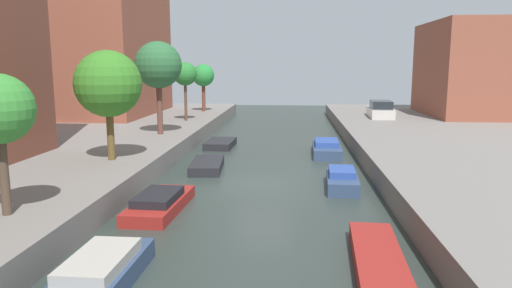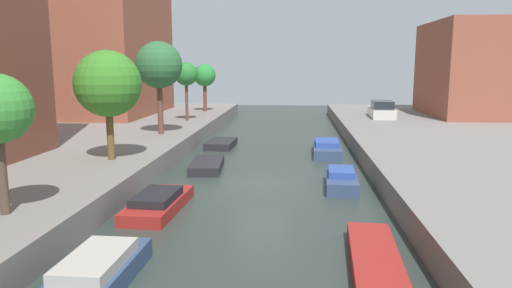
% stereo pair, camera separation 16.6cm
% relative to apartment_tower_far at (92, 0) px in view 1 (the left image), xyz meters
% --- Properties ---
extents(ground_plane, '(84.00, 84.00, 0.00)m').
position_rel_apartment_tower_far_xyz_m(ground_plane, '(16.00, -20.20, -10.85)').
color(ground_plane, '#2D3833').
extents(apartment_tower_far, '(10.00, 13.68, 19.69)m').
position_rel_apartment_tower_far_xyz_m(apartment_tower_far, '(0.00, 0.00, 0.00)').
color(apartment_tower_far, brown).
rests_on(apartment_tower_far, quay_left).
extents(low_block_right, '(10.00, 10.91, 7.95)m').
position_rel_apartment_tower_far_xyz_m(low_block_right, '(34.00, 1.39, -5.87)').
color(low_block_right, brown).
rests_on(low_block_right, quay_right).
extents(street_tree_2, '(3.01, 3.01, 4.99)m').
position_rel_apartment_tower_far_xyz_m(street_tree_2, '(8.99, -20.13, -6.38)').
color(street_tree_2, brown).
rests_on(street_tree_2, quay_left).
extents(street_tree_3, '(2.90, 2.90, 5.77)m').
position_rel_apartment_tower_far_xyz_m(street_tree_3, '(8.99, -11.95, -5.57)').
color(street_tree_3, brown).
rests_on(street_tree_3, quay_left).
extents(street_tree_4, '(1.81, 1.81, 4.54)m').
position_rel_apartment_tower_far_xyz_m(street_tree_4, '(8.99, -4.63, -6.27)').
color(street_tree_4, brown).
rests_on(street_tree_4, quay_left).
extents(street_tree_5, '(2.05, 2.05, 4.38)m').
position_rel_apartment_tower_far_xyz_m(street_tree_5, '(8.99, 2.91, -6.56)').
color(street_tree_5, brown).
rests_on(street_tree_5, quay_left).
extents(parked_car, '(2.02, 4.62, 1.40)m').
position_rel_apartment_tower_far_xyz_m(parked_car, '(24.62, -1.02, -9.27)').
color(parked_car, beige).
rests_on(parked_car, quay_right).
extents(moored_boat_left_1, '(1.57, 4.45, 0.83)m').
position_rel_apartment_tower_far_xyz_m(moored_boat_left_1, '(12.69, -30.76, -10.50)').
color(moored_boat_left_1, '#33476B').
rests_on(moored_boat_left_1, ground_plane).
extents(moored_boat_left_2, '(1.76, 4.27, 0.73)m').
position_rel_apartment_tower_far_xyz_m(moored_boat_left_2, '(12.45, -24.50, -10.54)').
color(moored_boat_left_2, maroon).
rests_on(moored_boat_left_2, ground_plane).
extents(moored_boat_left_3, '(1.79, 3.66, 0.46)m').
position_rel_apartment_tower_far_xyz_m(moored_boat_left_3, '(12.96, -17.49, -10.62)').
color(moored_boat_left_3, '#232328').
rests_on(moored_boat_left_3, ground_plane).
extents(moored_boat_left_4, '(1.80, 3.32, 0.44)m').
position_rel_apartment_tower_far_xyz_m(moored_boat_left_4, '(12.62, -10.73, -10.63)').
color(moored_boat_left_4, '#232328').
rests_on(moored_boat_left_4, ground_plane).
extents(moored_boat_right_2, '(1.52, 4.62, 0.46)m').
position_rel_apartment_tower_far_xyz_m(moored_boat_right_2, '(19.61, -28.88, -10.62)').
color(moored_boat_right_2, maroon).
rests_on(moored_boat_right_2, ground_plane).
extents(moored_boat_right_3, '(1.46, 3.24, 0.85)m').
position_rel_apartment_tower_far_xyz_m(moored_boat_right_3, '(19.49, -20.70, -10.48)').
color(moored_boat_right_3, '#33476B').
rests_on(moored_boat_right_3, ground_plane).
extents(moored_boat_right_4, '(1.72, 4.35, 0.86)m').
position_rel_apartment_tower_far_xyz_m(moored_boat_right_4, '(19.38, -12.76, -10.48)').
color(moored_boat_right_4, '#33476B').
rests_on(moored_boat_right_4, ground_plane).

